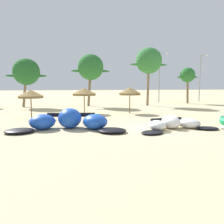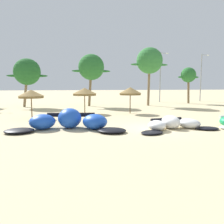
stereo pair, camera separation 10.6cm
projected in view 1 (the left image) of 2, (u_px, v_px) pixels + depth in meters
The scene contains 12 objects.
ground_plane at pixel (152, 128), 16.92m from camera, with size 260.00×260.00×0.00m, color beige.
kite_left at pixel (69, 121), 16.42m from camera, with size 8.29×4.48×1.44m.
kite_left_of_center at pixel (173, 124), 16.43m from camera, with size 6.21×3.34×0.94m.
beach_umbrella_near_van at pixel (31, 94), 21.85m from camera, with size 2.40×2.40×2.68m.
beach_umbrella_middle at pixel (84, 92), 25.46m from camera, with size 2.64×2.64×2.81m.
beach_umbrella_near_palms at pixel (130, 91), 25.54m from camera, with size 2.45×2.45×2.89m.
palm_left at pixel (26, 72), 32.85m from camera, with size 5.63×3.75×6.86m.
palm_left_of_gap at pixel (91, 67), 34.20m from camera, with size 5.72×3.81×7.64m.
palm_center_left at pixel (149, 61), 35.00m from camera, with size 5.88×3.92×8.72m.
palm_center_right at pixel (188, 76), 39.58m from camera, with size 3.80×2.53×6.10m.
lamppost_west_center at pixel (160, 75), 42.77m from camera, with size 1.64×0.24×9.04m.
lamppost_east_center at pixel (201, 75), 44.34m from camera, with size 1.64×0.24×8.91m.
Camera 1 is at (-6.06, -15.81, 3.09)m, focal length 37.37 mm.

